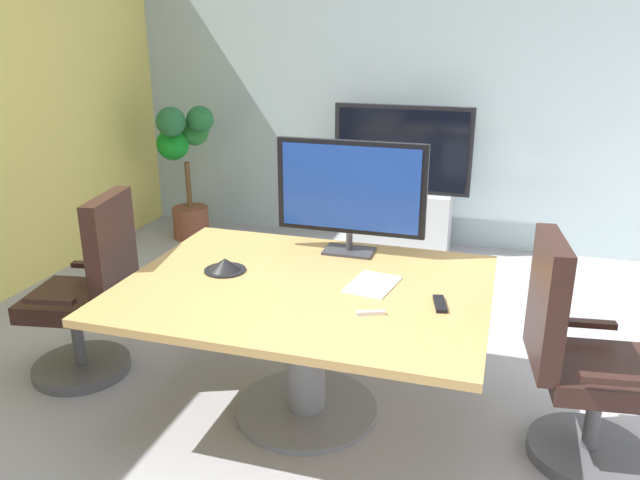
# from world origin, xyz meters

# --- Properties ---
(ground_plane) EXTENTS (6.86, 6.86, 0.00)m
(ground_plane) POSITION_xyz_m (0.00, 0.00, 0.00)
(ground_plane) COLOR #99999E
(wall_back_glass_partition) EXTENTS (5.44, 0.10, 2.89)m
(wall_back_glass_partition) POSITION_xyz_m (0.00, 2.93, 1.44)
(wall_back_glass_partition) COLOR #9EB2B7
(wall_back_glass_partition) RESTS_ON ground
(conference_table) EXTENTS (1.80, 1.38, 0.74)m
(conference_table) POSITION_xyz_m (-0.07, -0.08, 0.56)
(conference_table) COLOR #B2894C
(conference_table) RESTS_ON ground
(office_chair_left) EXTENTS (0.63, 0.61, 1.09)m
(office_chair_left) POSITION_xyz_m (-1.38, -0.07, 0.46)
(office_chair_left) COLOR #4C4C51
(office_chair_left) RESTS_ON ground
(office_chair_right) EXTENTS (0.62, 0.60, 1.09)m
(office_chair_right) POSITION_xyz_m (1.24, -0.06, 0.46)
(office_chair_right) COLOR #4C4C51
(office_chair_right) RESTS_ON ground
(tv_monitor) EXTENTS (0.84, 0.18, 0.64)m
(tv_monitor) POSITION_xyz_m (0.03, 0.44, 1.09)
(tv_monitor) COLOR #333338
(tv_monitor) RESTS_ON conference_table
(wall_display_unit) EXTENTS (1.20, 0.36, 1.31)m
(wall_display_unit) POSITION_xyz_m (-0.05, 2.57, 0.44)
(wall_display_unit) COLOR #B7BABC
(wall_display_unit) RESTS_ON ground
(potted_plant) EXTENTS (0.57, 0.56, 1.27)m
(potted_plant) POSITION_xyz_m (-2.04, 2.34, 0.76)
(potted_plant) COLOR brown
(potted_plant) RESTS_ON ground
(conference_phone) EXTENTS (0.22, 0.22, 0.07)m
(conference_phone) POSITION_xyz_m (-0.53, -0.03, 0.77)
(conference_phone) COLOR black
(conference_phone) RESTS_ON conference_table
(remote_control) EXTENTS (0.09, 0.18, 0.02)m
(remote_control) POSITION_xyz_m (0.60, -0.14, 0.74)
(remote_control) COLOR black
(remote_control) RESTS_ON conference_table
(whiteboard_marker) EXTENTS (0.13, 0.07, 0.02)m
(whiteboard_marker) POSITION_xyz_m (0.32, -0.33, 0.75)
(whiteboard_marker) COLOR silver
(whiteboard_marker) RESTS_ON conference_table
(paper_notepad) EXTENTS (0.25, 0.33, 0.01)m
(paper_notepad) POSITION_xyz_m (0.26, 0.01, 0.74)
(paper_notepad) COLOR white
(paper_notepad) RESTS_ON conference_table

